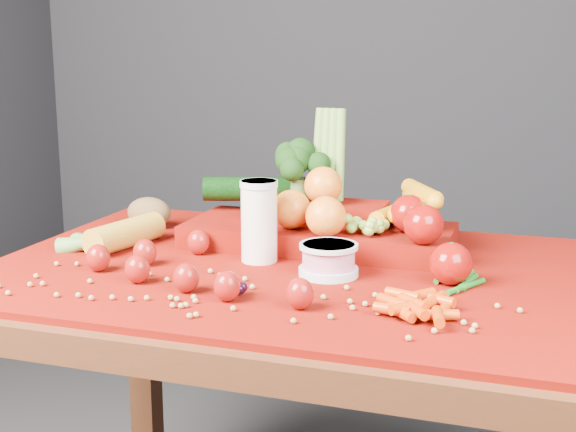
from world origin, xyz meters
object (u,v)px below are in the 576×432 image
(yogurt_bowl, at_px, (329,259))
(produce_mound, at_px, (330,217))
(table, at_px, (285,321))
(milk_glass, at_px, (259,218))

(yogurt_bowl, distance_m, produce_mound, 0.20)
(table, relative_size, milk_glass, 7.28)
(produce_mound, bearing_deg, yogurt_bowl, -75.22)
(milk_glass, bearing_deg, yogurt_bowl, -18.78)
(milk_glass, distance_m, produce_mound, 0.17)
(table, relative_size, produce_mound, 1.85)
(milk_glass, bearing_deg, table, -15.49)
(milk_glass, relative_size, produce_mound, 0.25)
(milk_glass, xyz_separation_m, yogurt_bowl, (0.15, -0.05, -0.05))
(milk_glass, xyz_separation_m, produce_mound, (0.10, 0.14, -0.02))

